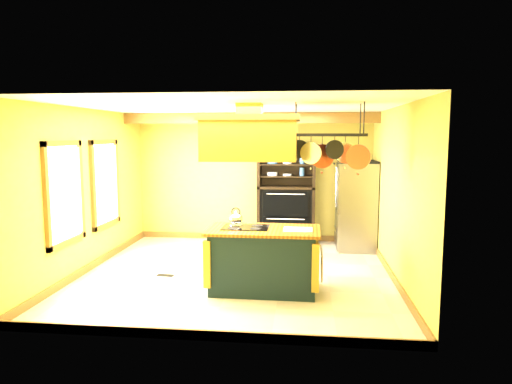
% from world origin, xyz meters
% --- Properties ---
extents(floor, '(5.00, 5.00, 0.00)m').
position_xyz_m(floor, '(0.00, 0.00, 0.00)').
color(floor, beige).
rests_on(floor, ground).
extents(ceiling, '(5.00, 5.00, 0.00)m').
position_xyz_m(ceiling, '(0.00, 0.00, 2.70)').
color(ceiling, white).
rests_on(ceiling, wall_back).
extents(wall_back, '(5.00, 0.02, 2.70)m').
position_xyz_m(wall_back, '(0.00, 2.50, 1.35)').
color(wall_back, gold).
rests_on(wall_back, floor).
extents(wall_front, '(5.00, 0.02, 2.70)m').
position_xyz_m(wall_front, '(0.00, -2.50, 1.35)').
color(wall_front, gold).
rests_on(wall_front, floor).
extents(wall_left, '(0.02, 5.00, 2.70)m').
position_xyz_m(wall_left, '(-2.50, 0.00, 1.35)').
color(wall_left, gold).
rests_on(wall_left, floor).
extents(wall_right, '(0.02, 5.00, 2.70)m').
position_xyz_m(wall_right, '(2.50, 0.00, 1.35)').
color(wall_right, gold).
rests_on(wall_right, floor).
extents(ceiling_beam, '(5.00, 0.15, 0.20)m').
position_xyz_m(ceiling_beam, '(0.00, 1.70, 2.59)').
color(ceiling_beam, brown).
rests_on(ceiling_beam, ceiling).
extents(window_near, '(0.06, 1.06, 1.56)m').
position_xyz_m(window_near, '(-2.47, -0.80, 1.40)').
color(window_near, brown).
rests_on(window_near, wall_left).
extents(window_far, '(0.06, 1.06, 1.56)m').
position_xyz_m(window_far, '(-2.47, 0.60, 1.40)').
color(window_far, brown).
rests_on(window_far, wall_left).
extents(kitchen_island, '(1.63, 0.92, 1.11)m').
position_xyz_m(kitchen_island, '(0.51, -0.77, 0.47)').
color(kitchen_island, black).
rests_on(kitchen_island, floor).
extents(range_hood, '(1.40, 0.79, 0.80)m').
position_xyz_m(range_hood, '(0.31, -0.77, 2.24)').
color(range_hood, gold).
rests_on(range_hood, ceiling).
extents(pot_rack, '(1.10, 0.50, 0.91)m').
position_xyz_m(pot_rack, '(1.43, -0.77, 2.14)').
color(pot_rack, black).
rests_on(pot_rack, ceiling).
extents(refrigerator, '(0.75, 0.88, 1.73)m').
position_xyz_m(refrigerator, '(2.11, 1.90, 0.84)').
color(refrigerator, gray).
rests_on(refrigerator, floor).
extents(hutch, '(1.19, 0.54, 2.10)m').
position_xyz_m(hutch, '(0.71, 2.27, 0.83)').
color(hutch, black).
rests_on(hutch, floor).
extents(floor_register, '(0.29, 0.14, 0.01)m').
position_xyz_m(floor_register, '(-1.13, -0.24, 0.01)').
color(floor_register, black).
rests_on(floor_register, floor).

